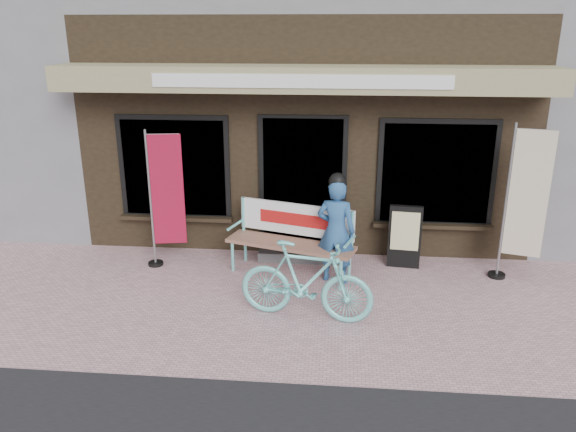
# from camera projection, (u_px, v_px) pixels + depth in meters

# --- Properties ---
(ground) EXTENTS (70.00, 70.00, 0.00)m
(ground) POSITION_uv_depth(u_px,v_px,m) (291.00, 312.00, 7.11)
(ground) COLOR #C999A1
(ground) RESTS_ON ground
(storefront) EXTENTS (7.00, 6.77, 6.00)m
(storefront) POSITION_uv_depth(u_px,v_px,m) (314.00, 51.00, 10.83)
(storefront) COLOR black
(storefront) RESTS_ON ground
(bench) EXTENTS (1.92, 1.01, 1.01)m
(bench) POSITION_uv_depth(u_px,v_px,m) (293.00, 234.00, 8.10)
(bench) COLOR #6AD0CC
(bench) RESTS_ON ground
(person) EXTENTS (0.61, 0.47, 1.58)m
(person) POSITION_uv_depth(u_px,v_px,m) (336.00, 229.00, 7.76)
(person) COLOR #28558B
(person) RESTS_ON ground
(bicycle) EXTENTS (1.72, 0.75, 1.00)m
(bicycle) POSITION_uv_depth(u_px,v_px,m) (306.00, 281.00, 6.82)
(bicycle) COLOR #6AD0CC
(bicycle) RESTS_ON ground
(nobori_red) EXTENTS (0.61, 0.26, 2.07)m
(nobori_red) POSITION_uv_depth(u_px,v_px,m) (165.00, 197.00, 8.20)
(nobori_red) COLOR gray
(nobori_red) RESTS_ON ground
(nobori_cream) EXTENTS (0.66, 0.31, 2.23)m
(nobori_cream) POSITION_uv_depth(u_px,v_px,m) (524.00, 202.00, 7.67)
(nobori_cream) COLOR gray
(nobori_cream) RESTS_ON ground
(menu_stand) EXTENTS (0.49, 0.16, 0.96)m
(menu_stand) POSITION_uv_depth(u_px,v_px,m) (405.00, 236.00, 8.30)
(menu_stand) COLOR black
(menu_stand) RESTS_ON ground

